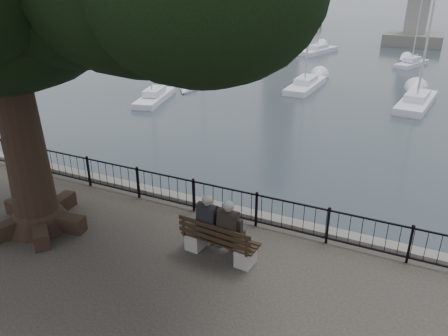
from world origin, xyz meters
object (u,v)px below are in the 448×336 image
Objects in this scene: person_left at (211,225)px; person_right at (232,231)px; lion_monument at (416,24)px; bench at (219,244)px.

person_right is at bearing -4.72° from person_left.
lion_monument is at bearing 88.84° from person_right.
lion_monument is (0.99, 49.11, 0.59)m from person_right.
lion_monument is (1.29, 49.20, 1.00)m from bench.
bench is 1.22× the size of person_right.
person_left reaches higher than bench.
bench is at bearing -25.91° from person_left.
bench is 0.51m from person_left.
person_left is at bearing -91.84° from lion_monument.
lion_monument reaches higher than person_right.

